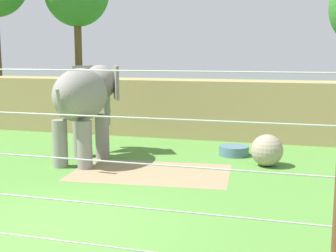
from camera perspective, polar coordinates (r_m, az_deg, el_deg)
ground_plane at (r=10.61m, az=-13.75°, el=-11.76°), size 120.00×120.00×0.00m
dirt_patch at (r=14.56m, az=-2.16°, el=-5.77°), size 5.21×3.44×0.01m
embankment_wall at (r=20.81m, az=2.03°, el=2.25°), size 36.00×1.80×2.55m
elephant at (r=16.14m, az=-10.30°, el=3.42°), size 1.89×4.46×3.30m
enrichment_ball at (r=15.62m, az=12.20°, el=-2.97°), size 1.06×1.06×1.06m
water_tub at (r=17.08m, az=8.20°, el=-3.04°), size 1.10×1.10×0.35m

